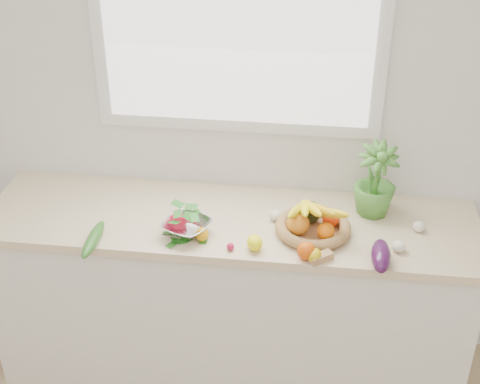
# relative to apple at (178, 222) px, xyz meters

# --- Properties ---
(back_wall) EXTENTS (4.50, 0.02, 2.70)m
(back_wall) POSITION_rel_apple_xyz_m (0.21, 0.43, 0.41)
(back_wall) COLOR white
(back_wall) RESTS_ON ground
(counter_cabinet) EXTENTS (2.20, 0.58, 0.86)m
(counter_cabinet) POSITION_rel_apple_xyz_m (0.21, 0.13, -0.51)
(counter_cabinet) COLOR silver
(counter_cabinet) RESTS_ON ground
(countertop) EXTENTS (2.24, 0.62, 0.04)m
(countertop) POSITION_rel_apple_xyz_m (0.21, 0.13, -0.06)
(countertop) COLOR beige
(countertop) RESTS_ON counter_cabinet
(window_frame) EXTENTS (1.30, 0.03, 1.10)m
(window_frame) POSITION_rel_apple_xyz_m (0.21, 0.41, 0.81)
(window_frame) COLOR white
(window_frame) RESTS_ON back_wall
(window_pane) EXTENTS (1.18, 0.01, 0.98)m
(window_pane) POSITION_rel_apple_xyz_m (0.21, 0.39, 0.81)
(window_pane) COLOR white
(window_pane) RESTS_ON window_frame
(orange_loose) EXTENTS (0.10, 0.10, 0.08)m
(orange_loose) POSITION_rel_apple_xyz_m (0.57, -0.14, -0.00)
(orange_loose) COLOR #D84C06
(orange_loose) RESTS_ON countertop
(lemon_a) EXTENTS (0.06, 0.08, 0.06)m
(lemon_a) POSITION_rel_apple_xyz_m (0.12, -0.06, -0.01)
(lemon_a) COLOR #CF900B
(lemon_a) RESTS_ON countertop
(lemon_b) EXTENTS (0.07, 0.08, 0.06)m
(lemon_b) POSITION_rel_apple_xyz_m (0.60, -0.15, -0.01)
(lemon_b) COLOR gold
(lemon_b) RESTS_ON countertop
(lemon_c) EXTENTS (0.09, 0.10, 0.07)m
(lemon_c) POSITION_rel_apple_xyz_m (0.35, -0.10, -0.01)
(lemon_c) COLOR #FDF70D
(lemon_c) RESTS_ON countertop
(apple) EXTENTS (0.08, 0.08, 0.08)m
(apple) POSITION_rel_apple_xyz_m (0.00, 0.00, 0.00)
(apple) COLOR red
(apple) RESTS_ON countertop
(ginger) EXTENTS (0.11, 0.09, 0.03)m
(ginger) POSITION_rel_apple_xyz_m (0.63, -0.15, -0.02)
(ginger) COLOR tan
(ginger) RESTS_ON countertop
(garlic_a) EXTENTS (0.07, 0.07, 0.05)m
(garlic_a) POSITION_rel_apple_xyz_m (0.42, 0.13, -0.02)
(garlic_a) COLOR silver
(garlic_a) RESTS_ON countertop
(garlic_b) EXTENTS (0.06, 0.06, 0.05)m
(garlic_b) POSITION_rel_apple_xyz_m (1.05, 0.12, -0.02)
(garlic_b) COLOR silver
(garlic_b) RESTS_ON countertop
(garlic_c) EXTENTS (0.06, 0.06, 0.05)m
(garlic_c) POSITION_rel_apple_xyz_m (0.95, -0.04, -0.02)
(garlic_c) COLOR white
(garlic_c) RESTS_ON countertop
(eggplant) EXTENTS (0.09, 0.21, 0.08)m
(eggplant) POSITION_rel_apple_xyz_m (0.87, -0.14, 0.00)
(eggplant) COLOR #370F3A
(eggplant) RESTS_ON countertop
(cucumber) EXTENTS (0.05, 0.28, 0.05)m
(cucumber) POSITION_rel_apple_xyz_m (-0.33, -0.15, -0.02)
(cucumber) COLOR #305E1B
(cucumber) RESTS_ON countertop
(radish) EXTENTS (0.04, 0.04, 0.03)m
(radish) POSITION_rel_apple_xyz_m (0.25, -0.12, -0.02)
(radish) COLOR #BA1742
(radish) RESTS_ON countertop
(potted_herb) EXTENTS (0.23, 0.23, 0.34)m
(potted_herb) POSITION_rel_apple_xyz_m (0.85, 0.25, 0.13)
(potted_herb) COLOR #488A32
(potted_herb) RESTS_ON countertop
(fruit_basket) EXTENTS (0.43, 0.43, 0.18)m
(fruit_basket) POSITION_rel_apple_xyz_m (0.59, 0.05, 0.01)
(fruit_basket) COLOR tan
(fruit_basket) RESTS_ON countertop
(colander_with_spinach) EXTENTS (0.26, 0.26, 0.11)m
(colander_with_spinach) POSITION_rel_apple_xyz_m (0.05, -0.03, 0.01)
(colander_with_spinach) COLOR white
(colander_with_spinach) RESTS_ON countertop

